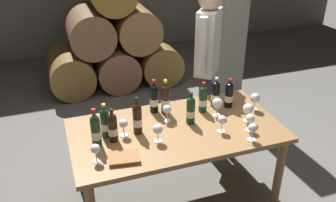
{
  "coord_description": "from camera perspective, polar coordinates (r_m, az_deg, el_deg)",
  "views": [
    {
      "loc": [
        -0.88,
        -2.35,
        2.36
      ],
      "look_at": [
        0.0,
        0.2,
        0.91
      ],
      "focal_mm": 39.12,
      "sensor_mm": 36.0,
      "label": 1
    }
  ],
  "objects": [
    {
      "name": "stone_pillar",
      "position": [
        4.63,
        9.91,
        14.64
      ],
      "size": [
        0.32,
        0.32,
        2.6
      ],
      "primitive_type": "cube",
      "color": "gray",
      "rests_on": "ground_plane"
    },
    {
      "name": "ground_plane",
      "position": [
        3.44,
        1.13,
        -15.01
      ],
      "size": [
        14.0,
        14.0,
        0.0
      ],
      "primitive_type": "plane",
      "color": "#66635E"
    },
    {
      "name": "wine_glass_8",
      "position": [
        2.85,
        -6.97,
        -3.61
      ],
      "size": [
        0.07,
        0.07,
        0.15
      ],
      "color": "white",
      "rests_on": "dining_table"
    },
    {
      "name": "wine_bottle_5",
      "position": [
        3.26,
        7.42,
        1.12
      ],
      "size": [
        0.07,
        0.07,
        0.28
      ],
      "color": "black",
      "rests_on": "dining_table"
    },
    {
      "name": "wine_glass_4",
      "position": [
        2.91,
        8.41,
        -3.02
      ],
      "size": [
        0.07,
        0.07,
        0.14
      ],
      "color": "white",
      "rests_on": "dining_table"
    },
    {
      "name": "wine_glass_0",
      "position": [
        3.02,
        -0.15,
        -1.4
      ],
      "size": [
        0.07,
        0.07,
        0.15
      ],
      "color": "white",
      "rests_on": "dining_table"
    },
    {
      "name": "sommelier_presenting",
      "position": [
        3.68,
        6.15,
        7.14
      ],
      "size": [
        0.34,
        0.4,
        1.72
      ],
      "color": "#383842",
      "rests_on": "ground_plane"
    },
    {
      "name": "wine_bottle_4",
      "position": [
        2.74,
        -11.19,
        -4.53
      ],
      "size": [
        0.07,
        0.07,
        0.32
      ],
      "color": "#19381E",
      "rests_on": "dining_table"
    },
    {
      "name": "wine_bottle_8",
      "position": [
        3.17,
        5.47,
        0.34
      ],
      "size": [
        0.07,
        0.07,
        0.28
      ],
      "color": "#19381E",
      "rests_on": "dining_table"
    },
    {
      "name": "wine_glass_3",
      "position": [
        2.76,
        -1.59,
        -4.46
      ],
      "size": [
        0.08,
        0.08,
        0.15
      ],
      "color": "white",
      "rests_on": "dining_table"
    },
    {
      "name": "wine_bottle_6",
      "position": [
        2.85,
        -9.77,
        -3.31
      ],
      "size": [
        0.07,
        0.07,
        0.29
      ],
      "color": "#19381E",
      "rests_on": "dining_table"
    },
    {
      "name": "wine_bottle_0",
      "position": [
        2.99,
        3.56,
        -1.38
      ],
      "size": [
        0.07,
        0.07,
        0.28
      ],
      "color": "#19381E",
      "rests_on": "dining_table"
    },
    {
      "name": "wine_glass_6",
      "position": [
        3.08,
        12.38,
        -1.23
      ],
      "size": [
        0.09,
        0.09,
        0.16
      ],
      "color": "white",
      "rests_on": "dining_table"
    },
    {
      "name": "wine_glass_7",
      "position": [
        2.85,
        13.07,
        -4.2
      ],
      "size": [
        0.07,
        0.07,
        0.15
      ],
      "color": "white",
      "rests_on": "dining_table"
    },
    {
      "name": "wine_glass_2",
      "position": [
        2.61,
        -11.23,
        -7.43
      ],
      "size": [
        0.07,
        0.07,
        0.14
      ],
      "color": "white",
      "rests_on": "dining_table"
    },
    {
      "name": "wine_bottle_9",
      "position": [
        2.79,
        -8.6,
        -4.07
      ],
      "size": [
        0.07,
        0.07,
        0.28
      ],
      "color": "black",
      "rests_on": "dining_table"
    },
    {
      "name": "wine_glass_9",
      "position": [
        2.96,
        12.68,
        -2.79
      ],
      "size": [
        0.07,
        0.07,
        0.15
      ],
      "color": "white",
      "rests_on": "dining_table"
    },
    {
      "name": "dining_table",
      "position": [
        3.02,
        1.25,
        -5.73
      ],
      "size": [
        1.7,
        0.9,
        0.76
      ],
      "color": "olive",
      "rests_on": "ground_plane"
    },
    {
      "name": "wine_bottle_3",
      "position": [
        3.27,
        9.49,
        0.97
      ],
      "size": [
        0.07,
        0.07,
        0.27
      ],
      "color": "black",
      "rests_on": "dining_table"
    },
    {
      "name": "wine_bottle_1",
      "position": [
        2.85,
        -4.8,
        -2.68
      ],
      "size": [
        0.07,
        0.07,
        0.32
      ],
      "color": "black",
      "rests_on": "dining_table"
    },
    {
      "name": "tasting_notebook",
      "position": [
        2.64,
        -6.83,
        -8.79
      ],
      "size": [
        0.24,
        0.19,
        0.03
      ],
      "primitive_type": "cube",
      "rotation": [
        0.0,
        0.0,
        -0.14
      ],
      "color": "#936038",
      "rests_on": "dining_table"
    },
    {
      "name": "barrel_stack",
      "position": [
        5.3,
        -8.62,
        9.3
      ],
      "size": [
        1.86,
        0.9,
        1.69
      ],
      "color": "brown",
      "rests_on": "ground_plane"
    },
    {
      "name": "wine_glass_1",
      "position": [
        3.12,
        7.7,
        -0.39
      ],
      "size": [
        0.09,
        0.09,
        0.16
      ],
      "color": "white",
      "rests_on": "dining_table"
    },
    {
      "name": "wine_glass_5",
      "position": [
        3.27,
        13.41,
        0.42
      ],
      "size": [
        0.08,
        0.08,
        0.16
      ],
      "color": "white",
      "rests_on": "dining_table"
    },
    {
      "name": "wine_bottle_2",
      "position": [
        3.12,
        -0.39,
        0.31
      ],
      "size": [
        0.07,
        0.07,
        0.31
      ],
      "color": "black",
      "rests_on": "dining_table"
    },
    {
      "name": "wine_bottle_7",
      "position": [
        3.14,
        -2.2,
        0.43
      ],
      "size": [
        0.07,
        0.07,
        0.31
      ],
      "color": "black",
      "rests_on": "dining_table"
    }
  ]
}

